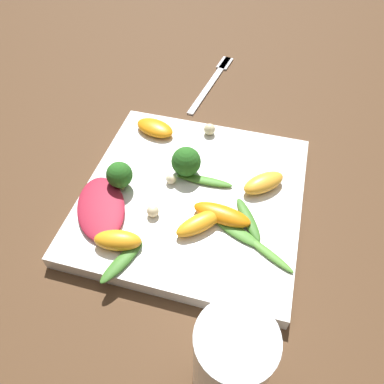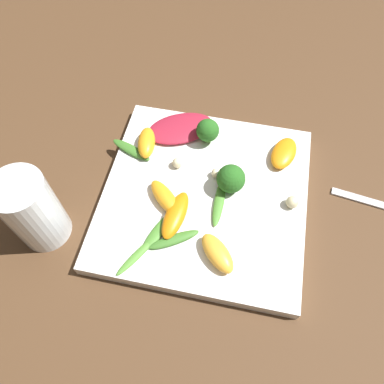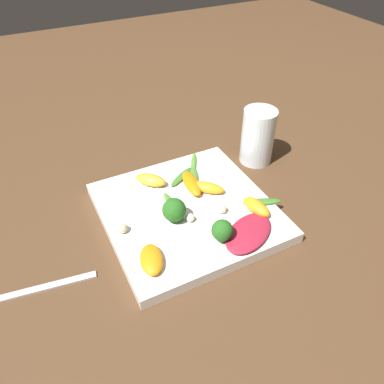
% 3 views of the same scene
% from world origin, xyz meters
% --- Properties ---
extents(ground_plane, '(2.40, 2.40, 0.00)m').
position_xyz_m(ground_plane, '(0.00, 0.00, 0.00)').
color(ground_plane, '#4C331E').
extents(plate, '(0.28, 0.28, 0.02)m').
position_xyz_m(plate, '(0.00, 0.00, 0.01)').
color(plate, white).
rests_on(plate, ground_plane).
extents(drinking_glass, '(0.07, 0.07, 0.12)m').
position_xyz_m(drinking_glass, '(0.09, -0.21, 0.06)').
color(drinking_glass, white).
rests_on(drinking_glass, ground_plane).
extents(fork, '(0.04, 0.19, 0.01)m').
position_xyz_m(fork, '(-0.04, 0.30, 0.00)').
color(fork, silver).
rests_on(fork, ground_plane).
extents(radicchio_leaf_0, '(0.10, 0.12, 0.01)m').
position_xyz_m(radicchio_leaf_0, '(-0.10, -0.06, 0.03)').
color(radicchio_leaf_0, maroon).
rests_on(radicchio_leaf_0, plate).
extents(orange_segment_0, '(0.07, 0.05, 0.02)m').
position_xyz_m(orange_segment_0, '(-0.09, 0.10, 0.03)').
color(orange_segment_0, orange).
rests_on(orange_segment_0, plate).
extents(orange_segment_1, '(0.08, 0.04, 0.02)m').
position_xyz_m(orange_segment_1, '(0.05, -0.03, 0.03)').
color(orange_segment_1, orange).
rests_on(orange_segment_1, plate).
extents(orange_segment_2, '(0.06, 0.06, 0.02)m').
position_xyz_m(orange_segment_2, '(0.02, -0.05, 0.03)').
color(orange_segment_2, orange).
rests_on(orange_segment_2, plate).
extents(orange_segment_3, '(0.06, 0.04, 0.02)m').
position_xyz_m(orange_segment_3, '(-0.06, -0.10, 0.03)').
color(orange_segment_3, orange).
rests_on(orange_segment_3, plate).
extents(orange_segment_4, '(0.06, 0.06, 0.02)m').
position_xyz_m(orange_segment_4, '(0.09, 0.03, 0.03)').
color(orange_segment_4, '#FCAD33').
rests_on(orange_segment_4, plate).
extents(broccoli_floret_0, '(0.04, 0.04, 0.04)m').
position_xyz_m(broccoli_floret_0, '(-0.02, 0.03, 0.04)').
color(broccoli_floret_0, '#7A9E51').
rests_on(broccoli_floret_0, plate).
extents(broccoli_floret_1, '(0.03, 0.03, 0.04)m').
position_xyz_m(broccoli_floret_1, '(-0.09, -0.01, 0.04)').
color(broccoli_floret_1, '#7A9E51').
rests_on(broccoli_floret_1, plate).
extents(arugula_sprig_0, '(0.07, 0.04, 0.01)m').
position_xyz_m(arugula_sprig_0, '(0.07, -0.05, 0.02)').
color(arugula_sprig_0, '#47842D').
rests_on(arugula_sprig_0, plate).
extents(arugula_sprig_1, '(0.08, 0.01, 0.01)m').
position_xyz_m(arugula_sprig_1, '(0.01, 0.02, 0.02)').
color(arugula_sprig_1, '#47842D').
rests_on(arugula_sprig_1, plate).
extents(arugula_sprig_2, '(0.04, 0.07, 0.01)m').
position_xyz_m(arugula_sprig_2, '(-0.05, -0.12, 0.02)').
color(arugula_sprig_2, '#3D7528').
rests_on(arugula_sprig_2, plate).
extents(arugula_sprig_3, '(0.05, 0.07, 0.01)m').
position_xyz_m(arugula_sprig_3, '(0.08, -0.03, 0.02)').
color(arugula_sprig_3, '#3D7528').
rests_on(arugula_sprig_3, plate).
extents(arugula_sprig_4, '(0.07, 0.05, 0.01)m').
position_xyz_m(arugula_sprig_4, '(0.11, -0.07, 0.02)').
color(arugula_sprig_4, '#518E33').
rests_on(arugula_sprig_4, plate).
extents(macadamia_nut_0, '(0.01, 0.01, 0.01)m').
position_xyz_m(macadamia_nut_0, '(-0.03, 0.01, 0.03)').
color(macadamia_nut_0, beige).
rests_on(macadamia_nut_0, plate).
extents(macadamia_nut_1, '(0.02, 0.02, 0.02)m').
position_xyz_m(macadamia_nut_1, '(-0.04, -0.05, 0.03)').
color(macadamia_nut_1, beige).
rests_on(macadamia_nut_1, plate).
extents(macadamia_nut_2, '(0.02, 0.02, 0.02)m').
position_xyz_m(macadamia_nut_2, '(-0.01, 0.12, 0.03)').
color(macadamia_nut_2, beige).
rests_on(macadamia_nut_2, plate).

